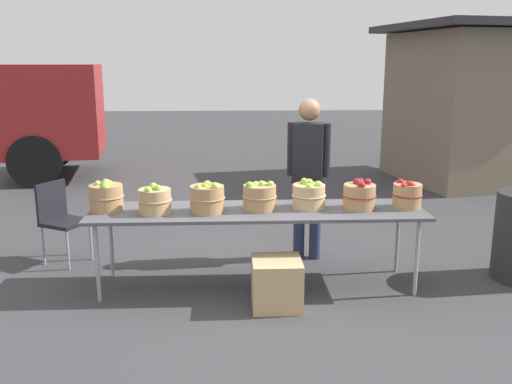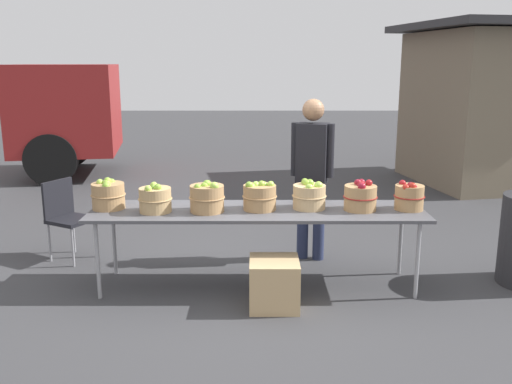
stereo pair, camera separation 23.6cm
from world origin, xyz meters
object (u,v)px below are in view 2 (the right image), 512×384
at_px(apple_basket_green_4, 308,195).
at_px(apple_basket_green_2, 206,198).
at_px(apple_basket_green_1, 154,199).
at_px(apple_basket_red_0, 359,197).
at_px(apple_basket_red_1, 408,196).
at_px(folding_chair, 65,213).
at_px(apple_basket_green_3, 258,196).
at_px(vendor_adult, 311,167).
at_px(produce_crate, 273,283).
at_px(apple_basket_green_0, 107,195).
at_px(market_table, 256,213).

bearing_deg(apple_basket_green_4, apple_basket_green_2, -173.00).
distance_m(apple_basket_green_2, apple_basket_green_4, 0.95).
relative_size(apple_basket_green_1, apple_basket_red_0, 0.98).
bearing_deg(apple_basket_red_1, apple_basket_green_2, -177.70).
xyz_separation_m(apple_basket_green_2, folding_chair, (-1.59, 0.84, -0.37)).
xyz_separation_m(apple_basket_green_2, apple_basket_green_4, (0.94, 0.12, -0.01)).
bearing_deg(apple_basket_green_1, apple_basket_green_3, 4.72).
height_order(apple_basket_green_2, folding_chair, apple_basket_green_2).
bearing_deg(apple_basket_green_4, apple_basket_red_0, -7.16).
distance_m(apple_basket_green_4, folding_chair, 2.66).
bearing_deg(apple_basket_green_2, apple_basket_red_0, 2.33).
xyz_separation_m(apple_basket_green_3, apple_basket_green_4, (0.46, 0.04, -0.00)).
xyz_separation_m(apple_basket_green_1, apple_basket_red_1, (2.34, 0.08, 0.01)).
distance_m(vendor_adult, produce_crate, 1.54).
bearing_deg(apple_basket_green_3, apple_basket_green_1, -175.28).
xyz_separation_m(apple_basket_green_1, folding_chair, (-1.12, 0.85, -0.36)).
bearing_deg(folding_chair, produce_crate, -91.05).
bearing_deg(folding_chair, apple_basket_green_4, -77.37).
bearing_deg(produce_crate, vendor_adult, 70.84).
relative_size(apple_basket_green_0, apple_basket_green_3, 1.00).
xyz_separation_m(market_table, apple_basket_green_4, (0.48, 0.05, 0.16)).
bearing_deg(apple_basket_green_4, market_table, -174.29).
height_order(apple_basket_green_0, vendor_adult, vendor_adult).
height_order(apple_basket_red_0, produce_crate, apple_basket_red_0).
relative_size(apple_basket_green_2, apple_basket_red_1, 1.16).
bearing_deg(apple_basket_red_1, apple_basket_green_0, 179.21).
distance_m(apple_basket_green_4, apple_basket_red_1, 0.92).
bearing_deg(vendor_adult, apple_basket_green_4, 99.03).
height_order(apple_basket_green_3, produce_crate, apple_basket_green_3).
xyz_separation_m(apple_basket_green_1, produce_crate, (1.08, -0.40, -0.66)).
bearing_deg(apple_basket_green_4, folding_chair, 164.08).
distance_m(apple_basket_green_4, produce_crate, 0.91).
bearing_deg(produce_crate, apple_basket_red_0, 30.01).
height_order(apple_basket_green_1, vendor_adult, vendor_adult).
bearing_deg(folding_chair, vendor_adult, -61.55).
bearing_deg(produce_crate, apple_basket_green_3, 104.59).
relative_size(apple_basket_red_0, vendor_adult, 0.18).
height_order(apple_basket_green_4, produce_crate, apple_basket_green_4).
bearing_deg(apple_basket_red_0, apple_basket_green_1, -178.07).
relative_size(apple_basket_green_0, apple_basket_green_4, 1.00).
relative_size(apple_basket_green_0, apple_basket_red_0, 1.02).
relative_size(apple_basket_green_3, apple_basket_green_4, 1.00).
relative_size(market_table, vendor_adult, 1.80).
bearing_deg(market_table, produce_crate, -73.17).
height_order(apple_basket_green_0, apple_basket_green_3, apple_basket_green_0).
relative_size(apple_basket_red_0, produce_crate, 0.74).
relative_size(market_table, folding_chair, 3.60).
bearing_deg(market_table, apple_basket_green_0, 178.12).
bearing_deg(apple_basket_green_0, apple_basket_red_0, -1.37).
distance_m(market_table, produce_crate, 0.71).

